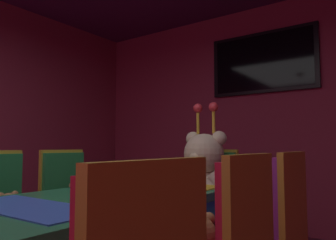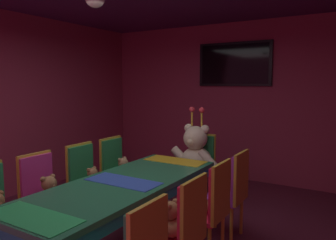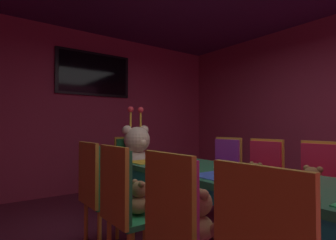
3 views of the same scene
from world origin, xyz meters
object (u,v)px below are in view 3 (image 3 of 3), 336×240
Objects in this scene: teddy_left_3 at (111,186)px; wall_tv at (94,74)px; chair_right_2 at (263,174)px; chair_right_3 at (224,168)px; teddy_left_2 at (140,200)px; chair_right_1 at (320,183)px; banquet_table at (235,184)px; teddy_left_1 at (199,219)px; teddy_right_2 at (255,177)px; chair_left_2 at (123,199)px; chair_left_3 at (97,185)px; king_teddy_bear at (137,155)px; throne_chair at (131,166)px; teddy_right_1 at (312,186)px; chair_left_1 at (180,224)px.

wall_tv is at bearing 72.59° from teddy_left_3.
chair_right_2 is 1.00× the size of chair_right_3.
teddy_left_3 is 0.22× the size of wall_tv.
chair_right_1 is (1.58, -0.60, 0.03)m from teddy_left_2.
banquet_table is 7.29× the size of teddy_left_1.
teddy_left_1 is 0.34× the size of chair_right_3.
banquet_table is 0.77m from teddy_right_2.
teddy_left_1 is 0.66m from chair_left_2.
chair_left_3 is 1.69m from chair_right_3.
teddy_left_1 is at bearing -155.57° from banquet_table.
chair_left_2 is at bearing -19.26° from chair_right_1.
king_teddy_bear is (-0.70, 1.29, 0.17)m from teddy_right_2.
teddy_left_1 is at bearing 1.38° from chair_right_1.
banquet_table is 8.92× the size of teddy_left_2.
wall_tv reaches higher than teddy_right_2.
wall_tv is at bearing 180.00° from throne_chair.
chair_right_1 is 0.15m from teddy_right_1.
teddy_right_2 is (1.56, -0.01, -0.02)m from chair_left_2.
throne_chair is (0.71, 2.09, 0.00)m from teddy_left_1.
chair_right_2 is 0.75× the size of wall_tv.
chair_left_3 is at bearing -34.15° from chair_right_1.
teddy_right_2 is at bearing -74.91° from chair_right_1.
chair_right_3 reaches higher than banquet_table.
teddy_left_3 is 1.94m from chair_right_1.
chair_left_1 is 0.75× the size of wall_tv.
teddy_left_2 is (0.13, 0.64, -0.03)m from chair_left_1.
chair_right_1 reaches higher than teddy_right_2.
chair_left_2 reaches higher than banquet_table.
chair_right_3 is at bearing -0.21° from chair_left_3.
teddy_left_3 is 0.89× the size of teddy_right_1.
wall_tv is at bearing 180.00° from king_teddy_bear.
chair_left_1 and chair_right_3 have the same top height.
king_teddy_bear is at bearing -90.00° from wall_tv.
king_teddy_bear is 1.99m from wall_tv.
chair_right_3 is at bearing -90.43° from chair_right_2.
teddy_left_3 is at bearing 89.71° from teddy_left_1.
chair_right_1 is 3.79m from wall_tv.
chair_right_3 is (0.00, 0.56, 0.00)m from chair_right_2.
chair_right_2 is 1.06× the size of king_teddy_bear.
chair_right_2 is (1.70, -0.01, 0.00)m from chair_left_2.
teddy_right_2 is 1.62m from throne_chair.
teddy_left_2 is 1.62m from throne_chair.
teddy_right_2 is at bearing 23.86° from banquet_table.
chair_left_3 is 1.00× the size of throne_chair.
teddy_left_3 is (0.16, 0.55, -0.02)m from chair_left_2.
teddy_left_2 is at bearing -104.49° from wall_tv.
chair_right_2 is (1.55, 0.63, 0.00)m from teddy_left_1.
chair_left_1 is at bearing -89.14° from chair_left_2.
banquet_table is at bearing 23.86° from teddy_right_2.
teddy_left_1 is 1.54m from teddy_right_2.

